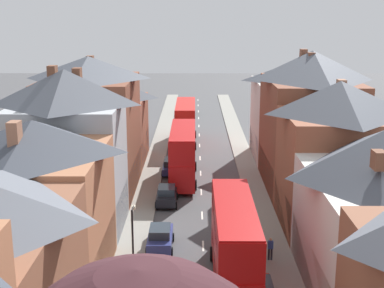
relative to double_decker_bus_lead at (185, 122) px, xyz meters
name	(u,v)px	position (x,y,z in m)	size (l,w,h in m)	color
pavement_left	(154,167)	(-3.29, -10.96, -2.75)	(2.20, 104.00, 0.14)	gray
pavement_right	(247,167)	(6.91, -10.96, -2.75)	(2.20, 104.00, 0.14)	gray
centre_line_dashes	(201,173)	(1.81, -12.96, -2.81)	(0.14, 97.80, 0.01)	silver
terrace_row_left	(53,177)	(-8.38, -32.57, 2.91)	(8.00, 56.66, 12.81)	#B2704C
terrace_row_right	(354,176)	(11.99, -32.27, 2.95)	(8.00, 60.48, 13.20)	brown
double_decker_bus_lead	(185,122)	(0.00, 0.00, 0.00)	(2.74, 10.80, 5.30)	red
double_decker_bus_mid_street	(234,243)	(3.60, -36.64, 0.00)	(2.74, 10.80, 5.30)	#B70F0F
double_decker_bus_far_approaching	(183,153)	(0.00, -15.29, 0.00)	(2.74, 10.80, 5.30)	red
car_near_blue	(160,237)	(-1.29, -31.38, -1.97)	(1.90, 3.98, 1.70)	navy
car_near_silver	(167,195)	(-1.29, -22.27, -1.98)	(1.90, 3.85, 1.68)	black
car_parked_right_a	(171,166)	(-1.29, -12.86, -2.02)	(1.90, 4.55, 1.57)	navy
car_mid_black	(188,109)	(0.01, 20.60, -1.96)	(1.90, 4.06, 1.70)	#144728
pedestrian_mid_left	(270,248)	(6.33, -33.45, -1.78)	(0.36, 0.22, 1.61)	#23232D
street_lamp	(133,245)	(-2.44, -37.89, 0.43)	(0.20, 1.12, 5.50)	black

